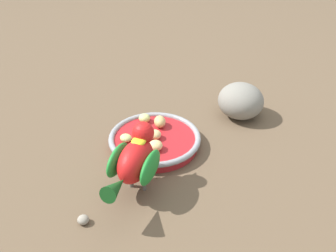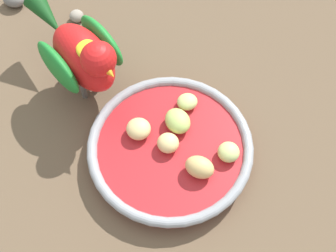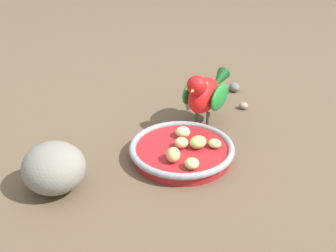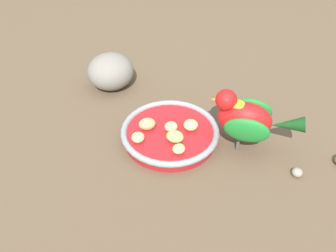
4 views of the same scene
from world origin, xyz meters
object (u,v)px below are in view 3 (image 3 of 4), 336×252
object	(u,v)px
apple_piece_3	(198,142)
rock_large	(54,168)
feeding_bowl	(183,150)
apple_piece_2	(215,144)
apple_piece_0	(183,132)
pebble_1	(244,106)
apple_piece_1	(181,143)
apple_piece_5	(173,155)
pebble_0	(234,87)
apple_piece_4	(192,164)
parrot	(205,93)

from	to	relation	value
apple_piece_3	rock_large	xyz separation A→B (m)	(-0.26, -0.00, 0.01)
feeding_bowl	apple_piece_2	size ratio (longest dim) A/B	7.79
apple_piece_3	feeding_bowl	bearing A→B (deg)	162.89
apple_piece_0	pebble_1	world-z (taller)	apple_piece_0
apple_piece_1	apple_piece_5	xyz separation A→B (m)	(-0.03, -0.04, 0.00)
rock_large	pebble_0	bearing A→B (deg)	27.56
pebble_0	feeding_bowl	bearing A→B (deg)	-134.80
apple_piece_5	rock_large	size ratio (longest dim) A/B	0.31
rock_large	apple_piece_3	bearing A→B (deg)	0.93
apple_piece_1	apple_piece_4	size ratio (longest dim) A/B	1.01
parrot	rock_large	size ratio (longest dim) A/B	1.38
parrot	rock_large	distance (m)	0.35
apple_piece_0	pebble_0	world-z (taller)	apple_piece_0
apple_piece_4	apple_piece_5	world-z (taller)	apple_piece_5
apple_piece_4	rock_large	bearing A→B (deg)	166.21
apple_piece_5	apple_piece_4	bearing A→B (deg)	-57.27
apple_piece_4	rock_large	world-z (taller)	rock_large
feeding_bowl	rock_large	bearing A→B (deg)	-177.07
parrot	pebble_0	size ratio (longest dim) A/B	4.70
apple_piece_5	parrot	xyz separation A→B (m)	(0.12, 0.14, 0.04)
apple_piece_1	pebble_1	xyz separation A→B (m)	(0.21, 0.13, -0.02)
apple_piece_5	parrot	distance (m)	0.19
apple_piece_2	apple_piece_3	bearing A→B (deg)	159.33
pebble_0	apple_piece_2	bearing A→B (deg)	-124.99
feeding_bowl	apple_piece_0	distance (m)	0.04
parrot	pebble_0	xyz separation A→B (m)	(0.14, 0.12, -0.06)
apple_piece_3	apple_piece_4	xyz separation A→B (m)	(-0.04, -0.06, -0.00)
rock_large	parrot	bearing A→B (deg)	20.12
pebble_0	apple_piece_4	bearing A→B (deg)	-129.04
apple_piece_3	pebble_1	bearing A→B (deg)	39.37
apple_piece_2	apple_piece_3	xyz separation A→B (m)	(-0.03, 0.01, 0.00)
apple_piece_3	apple_piece_5	bearing A→B (deg)	-156.29
apple_piece_2	pebble_1	size ratio (longest dim) A/B	1.27
feeding_bowl	pebble_1	world-z (taller)	feeding_bowl
apple_piece_2	feeding_bowl	bearing A→B (deg)	160.98
apple_piece_3	rock_large	size ratio (longest dim) A/B	0.32
feeding_bowl	apple_piece_0	xyz separation A→B (m)	(0.01, 0.04, 0.02)
apple_piece_0	rock_large	bearing A→B (deg)	-168.74
apple_piece_0	apple_piece_3	xyz separation A→B (m)	(0.01, -0.05, 0.00)
apple_piece_2	pebble_1	bearing A→B (deg)	46.48
apple_piece_4	pebble_1	world-z (taller)	apple_piece_4
apple_piece_1	pebble_1	distance (m)	0.25
apple_piece_5	parrot	bearing A→B (deg)	48.68
apple_piece_4	apple_piece_5	size ratio (longest dim) A/B	0.75
apple_piece_5	pebble_1	size ratio (longest dim) A/B	1.70
apple_piece_4	apple_piece_5	distance (m)	0.04
apple_piece_0	apple_piece_4	bearing A→B (deg)	-104.02
feeding_bowl	pebble_1	size ratio (longest dim) A/B	9.87
feeding_bowl	apple_piece_5	xyz separation A→B (m)	(-0.03, -0.03, 0.02)
apple_piece_3	apple_piece_5	size ratio (longest dim) A/B	1.02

